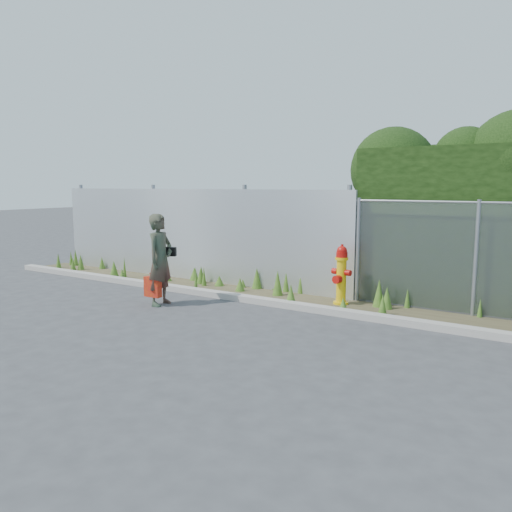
{
  "coord_description": "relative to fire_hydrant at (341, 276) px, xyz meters",
  "views": [
    {
      "loc": [
        4.57,
        -6.25,
        2.29
      ],
      "look_at": [
        -0.3,
        1.4,
        1.0
      ],
      "focal_mm": 35.0,
      "sensor_mm": 36.0,
      "label": 1
    }
  ],
  "objects": [
    {
      "name": "ground",
      "position": [
        -0.91,
        -2.55,
        -0.57
      ],
      "size": [
        80.0,
        80.0,
        0.0
      ],
      "primitive_type": "plane",
      "color": "#3C3C3F",
      "rests_on": "ground"
    },
    {
      "name": "black_shoulder_bag",
      "position": [
        -2.87,
        -1.64,
        0.44
      ],
      "size": [
        0.23,
        0.1,
        0.17
      ],
      "rotation": [
        0.0,
        0.0,
        0.38
      ],
      "color": "black"
    },
    {
      "name": "corrugated_fence",
      "position": [
        -4.15,
        0.46,
        0.53
      ],
      "size": [
        8.5,
        0.21,
        2.3
      ],
      "color": "silver",
      "rests_on": "ground"
    },
    {
      "name": "fire_hydrant",
      "position": [
        0.0,
        0.0,
        0.0
      ],
      "size": [
        0.4,
        0.35,
        1.18
      ],
      "rotation": [
        0.0,
        0.0,
        -0.15
      ],
      "color": "yellow",
      "rests_on": "ground"
    },
    {
      "name": "woman",
      "position": [
        -2.93,
        -1.84,
        0.31
      ],
      "size": [
        0.49,
        0.69,
        1.76
      ],
      "primitive_type": "imported",
      "rotation": [
        0.0,
        0.0,
        1.69
      ],
      "color": "#0F6442",
      "rests_on": "ground"
    },
    {
      "name": "red_tote_bag",
      "position": [
        -3.01,
        -1.99,
        -0.2
      ],
      "size": [
        0.35,
        0.13,
        0.46
      ],
      "rotation": [
        0.0,
        0.0,
        0.03
      ],
      "color": "#A70916"
    },
    {
      "name": "curb",
      "position": [
        -0.91,
        -0.75,
        -0.51
      ],
      "size": [
        16.0,
        0.22,
        0.12
      ],
      "primitive_type": "cube",
      "color": "#9E978E",
      "rests_on": "ground"
    },
    {
      "name": "weed_strip",
      "position": [
        -0.36,
        -0.08,
        -0.42
      ],
      "size": [
        16.0,
        1.28,
        0.54
      ],
      "color": "#473E28",
      "rests_on": "ground"
    }
  ]
}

